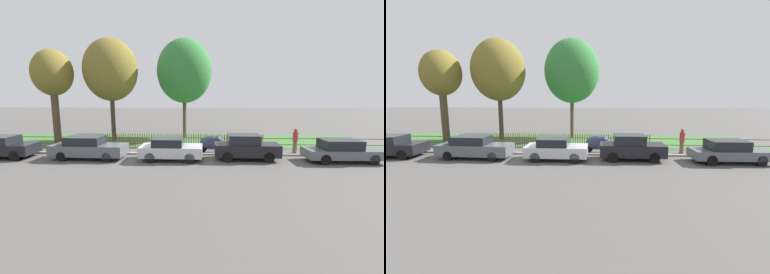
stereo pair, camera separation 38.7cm
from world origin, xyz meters
The scene contains 14 objects.
ground_plane centered at (0.00, 0.00, 0.00)m, with size 120.00×120.00×0.00m, color #565451.
kerb_stone centered at (0.00, 0.10, 0.06)m, with size 32.53×0.20×0.12m, color #9E998E.
grass_strip centered at (0.00, 5.59, 0.01)m, with size 32.53×6.37×0.01m, color #3D7033.
park_fence centered at (0.00, 2.41, 0.53)m, with size 32.53×0.05×1.06m.
parked_car_silver_hatchback centered at (-10.24, -1.14, 0.72)m, with size 3.96×1.93×1.41m.
parked_car_black_saloon centered at (-4.65, -1.20, 0.72)m, with size 4.65×1.80×1.44m.
parked_car_navy_estate centered at (0.58, -1.26, 0.71)m, with size 3.85×1.87×1.38m.
parked_car_red_compact centered at (5.25, -0.98, 0.79)m, with size 3.99×1.69×1.58m.
parked_car_white_van centered at (10.96, -1.28, 0.69)m, with size 4.52×1.78×1.36m.
covered_motorcycle centered at (3.27, 0.96, 0.71)m, with size 1.90×0.80×1.18m.
tree_nearest_kerb centered at (-9.66, 4.12, 5.63)m, with size 3.21×3.21×7.62m.
tree_behind_motorcycle centered at (-5.33, 5.49, 6.07)m, with size 4.57×4.57×8.72m.
tree_mid_park centered at (0.86, 7.15, 6.09)m, with size 4.99×4.99×8.98m.
pedestrian_near_fence centered at (8.91, 0.84, 0.98)m, with size 0.40×0.40×1.74m.
Camera 2 is at (2.94, -16.71, 4.04)m, focal length 24.00 mm.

